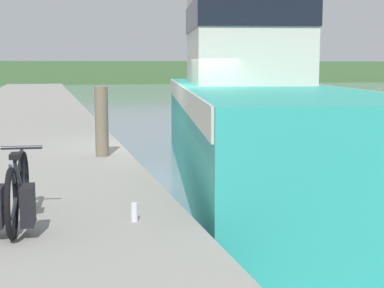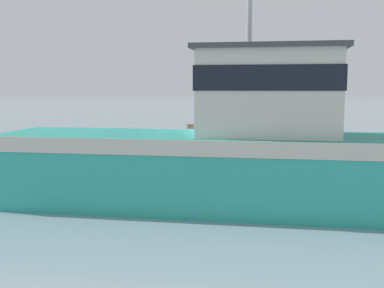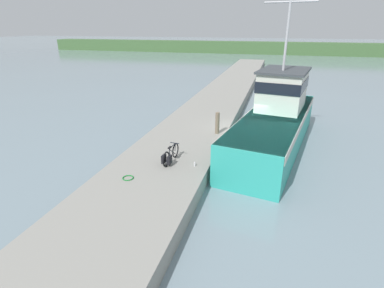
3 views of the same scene
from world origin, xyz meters
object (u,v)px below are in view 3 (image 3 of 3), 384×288
at_px(bicycle_touring, 170,156).
at_px(mooring_post, 217,123).
at_px(fishing_boat_main, 277,118).
at_px(water_bottle_on_curb, 195,164).

xyz_separation_m(bicycle_touring, mooring_post, (1.28, 4.50, 0.28)).
bearing_deg(fishing_boat_main, bicycle_touring, -117.98).
bearing_deg(bicycle_touring, water_bottle_on_curb, 2.79).
distance_m(bicycle_touring, mooring_post, 4.68).
distance_m(bicycle_touring, water_bottle_on_curb, 1.21).
bearing_deg(bicycle_touring, fishing_boat_main, 56.20).
distance_m(fishing_boat_main, mooring_post, 3.54).
distance_m(fishing_boat_main, bicycle_touring, 7.42).
xyz_separation_m(mooring_post, water_bottle_on_curb, (-0.10, -4.52, -0.53)).
xyz_separation_m(bicycle_touring, water_bottle_on_curb, (1.18, -0.03, -0.25)).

